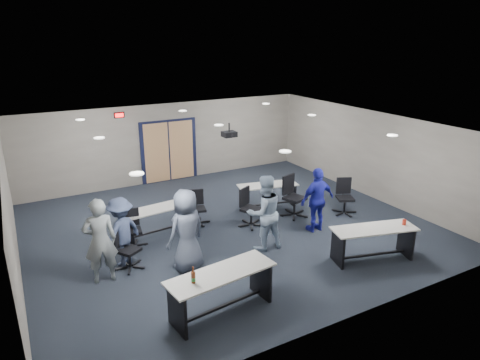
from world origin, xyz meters
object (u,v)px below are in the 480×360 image
person_plaid (187,230)px  person_back (121,232)px  chair_back_c (251,208)px  chair_back_d (295,197)px  person_lightblue (264,212)px  person_gray (100,241)px  table_back_right (268,192)px  chair_back_b (198,208)px  chair_loose_left (129,249)px  chair_loose_right (345,197)px  chair_back_a (133,230)px  person_navy (317,200)px  table_front_right (373,238)px  table_front_left (221,285)px  table_back_left (158,216)px

person_plaid → person_back: bearing=-51.8°
chair_back_c → chair_back_d: 1.40m
chair_back_c → person_lightblue: bearing=-134.4°
chair_back_c → person_gray: (-4.05, -0.85, 0.39)m
table_back_right → chair_back_d: 0.98m
chair_back_b → person_gray: (-2.86, -1.68, 0.45)m
chair_loose_left → chair_loose_right: 6.20m
chair_back_a → person_gray: person_gray is taller
person_gray → person_navy: 5.41m
chair_back_a → chair_back_d: (4.50, -0.33, 0.12)m
table_front_right → chair_back_d: 2.87m
chair_back_c → chair_loose_right: size_ratio=1.02×
chair_loose_right → person_lightblue: bearing=-143.7°
chair_back_a → chair_back_c: (3.10, -0.31, 0.06)m
table_front_left → person_plaid: 1.80m
chair_back_c → person_gray: 4.16m
person_gray → person_back: person_gray is taller
table_back_right → person_lightblue: size_ratio=1.00×
person_plaid → person_lightblue: same height
person_navy → person_lightblue: bearing=5.2°
table_front_left → chair_back_c: (2.39, 3.00, -0.05)m
chair_back_c → chair_back_d: (1.40, -0.01, 0.06)m
table_front_right → person_navy: person_navy is taller
person_plaid → person_navy: size_ratio=1.07×
table_front_left → person_lightblue: person_lightblue is taller
person_plaid → person_navy: 3.69m
table_front_right → person_navy: size_ratio=1.19×
table_back_right → person_gray: bearing=-148.5°
table_front_right → person_plaid: 4.19m
table_back_left → chair_back_d: (3.73, -0.74, 0.09)m
table_back_right → person_lightblue: bearing=-111.7°
person_gray → person_plaid: bearing=171.9°
table_front_left → table_back_right: bearing=41.5°
chair_back_c → person_gray: size_ratio=0.57×
chair_loose_left → chair_loose_right: (6.20, 0.06, 0.04)m
table_back_left → chair_back_a: size_ratio=1.96×
chair_loose_right → table_front_right: bearing=-94.0°
chair_back_a → chair_back_d: bearing=5.0°
table_back_right → chair_back_c: (-1.09, -0.91, 0.04)m
chair_back_b → person_gray: bearing=-135.4°
chair_back_c → table_front_left: bearing=-156.4°
chair_back_c → person_plaid: 2.67m
table_back_right → person_plaid: bearing=-135.2°
table_front_left → table_back_right: table_front_left is taller
chair_loose_left → person_plaid: (1.11, -0.62, 0.44)m
person_gray → person_plaid: size_ratio=1.00×
person_plaid → chair_back_b: bearing=-134.3°
table_back_left → chair_loose_right: (5.09, -1.29, 0.02)m
chair_back_d → person_lightblue: size_ratio=0.64×
person_lightblue → chair_loose_left: bearing=-8.2°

